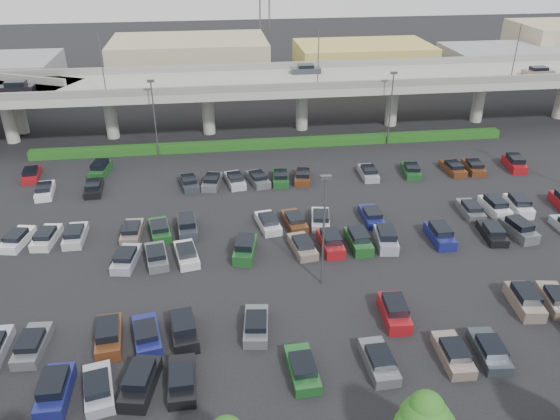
# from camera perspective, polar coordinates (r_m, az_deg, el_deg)

# --- Properties ---
(ground) EXTENTS (280.00, 280.00, 0.00)m
(ground) POSITION_cam_1_polar(r_m,az_deg,el_deg) (54.87, 2.69, -2.81)
(ground) COLOR black
(overpass) EXTENTS (150.00, 13.00, 15.80)m
(overpass) POSITION_cam_1_polar(r_m,az_deg,el_deg) (81.60, -1.37, 12.92)
(overpass) COLOR #9C9C94
(overpass) RESTS_ON ground
(hedge) EXTENTS (66.00, 1.60, 1.10)m
(hedge) POSITION_cam_1_polar(r_m,az_deg,el_deg) (76.98, -0.55, 6.98)
(hedge) COLOR #194012
(hedge) RESTS_ON ground
(parked_cars) EXTENTS (63.08, 41.66, 1.67)m
(parked_cars) POSITION_cam_1_polar(r_m,az_deg,el_deg) (51.50, 3.33, -4.26)
(parked_cars) COLOR #8B91A0
(parked_cars) RESTS_ON ground
(light_poles) EXTENTS (66.90, 48.38, 10.30)m
(light_poles) POSITION_cam_1_polar(r_m,az_deg,el_deg) (53.25, -1.92, 3.77)
(light_poles) COLOR #4C4C51
(light_poles) RESTS_ON ground
(distant_buildings) EXTENTS (138.00, 24.00, 9.00)m
(distant_buildings) POSITION_cam_1_polar(r_m,az_deg,el_deg) (112.90, 3.52, 15.39)
(distant_buildings) COLOR gray
(distant_buildings) RESTS_ON ground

